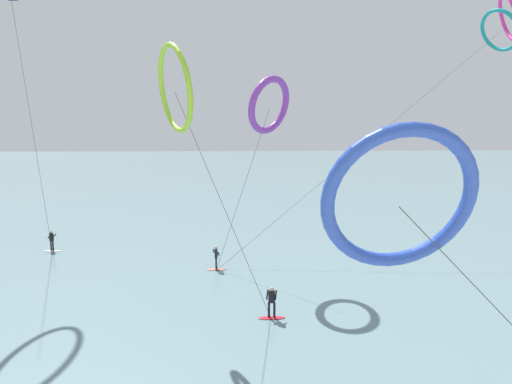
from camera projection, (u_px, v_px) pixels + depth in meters
The scene contains 9 objects.
sea_water at pixel (239, 169), 107.02m from camera, with size 400.00×200.00×0.08m, color slate.
surfer_coral at pixel (216, 259), 28.32m from camera, with size 1.40×0.59×1.70m.
surfer_ivory at pixel (52, 242), 32.75m from camera, with size 1.40×0.72×1.70m.
surfer_crimson at pixel (272, 305), 20.91m from camera, with size 1.40×0.62×1.70m.
kite_magenta at pixel (509, 17), 43.84m from camera, with size 4.02×34.86×24.45m.
kite_lime at pixel (175, 89), 19.35m from camera, with size 6.01×4.17×13.75m.
kite_teal at pixel (499, 31), 35.04m from camera, with size 25.73×10.24×20.02m.
kite_violet at pixel (269, 105), 26.45m from camera, with size 5.50×3.79×13.22m.
kite_cobalt at pixel (399, 200), 9.50m from camera, with size 10.09×2.14×9.88m.
Camera 1 is at (-1.16, 0.90, 9.60)m, focal length 28.58 mm.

